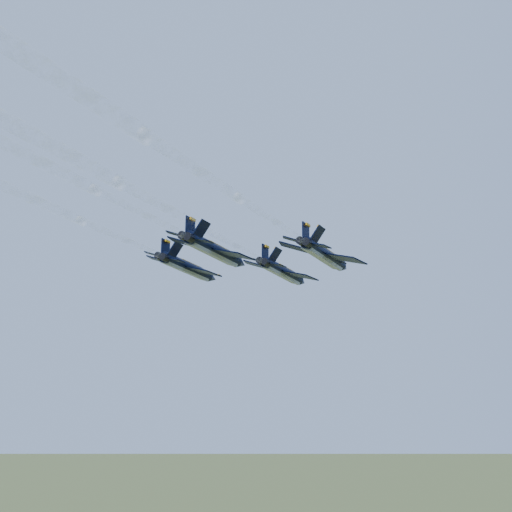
# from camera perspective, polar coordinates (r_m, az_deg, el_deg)

# --- Properties ---
(jet_lead) EXTENTS (11.66, 16.40, 4.68)m
(jet_lead) POSITION_cam_1_polar(r_m,az_deg,el_deg) (120.04, 1.99, -1.15)
(jet_lead) COLOR black
(jet_left) EXTENTS (11.66, 16.40, 4.68)m
(jet_left) POSITION_cam_1_polar(r_m,az_deg,el_deg) (116.08, -4.97, -0.85)
(jet_left) COLOR black
(jet_right) EXTENTS (11.66, 16.40, 4.68)m
(jet_right) POSITION_cam_1_polar(r_m,az_deg,el_deg) (104.56, 5.03, 0.09)
(jet_right) COLOR black
(jet_slot) EXTENTS (11.66, 16.40, 4.68)m
(jet_slot) POSITION_cam_1_polar(r_m,az_deg,el_deg) (100.85, -3.00, 0.41)
(jet_slot) COLOR black
(smoke_trail_lead) EXTENTS (19.69, 51.37, 1.96)m
(smoke_trail_lead) POSITION_cam_1_polar(r_m,az_deg,el_deg) (85.68, -9.49, 2.28)
(smoke_trail_lead) COLOR white
(smoke_trail_right) EXTENTS (19.69, 51.37, 1.96)m
(smoke_trail_right) POSITION_cam_1_polar(r_m,az_deg,el_deg) (69.52, -7.57, 4.93)
(smoke_trail_right) COLOR white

